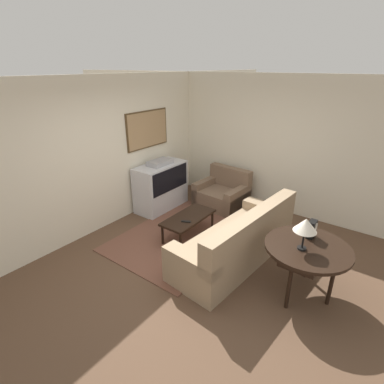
{
  "coord_description": "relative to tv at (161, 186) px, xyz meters",
  "views": [
    {
      "loc": [
        -3.06,
        -2.21,
        2.84
      ],
      "look_at": [
        0.86,
        0.71,
        0.75
      ],
      "focal_mm": 28.0,
      "sensor_mm": 36.0,
      "label": 1
    }
  ],
  "objects": [
    {
      "name": "ground_plane",
      "position": [
        -1.21,
        -1.78,
        -0.49
      ],
      "size": [
        12.0,
        12.0,
        0.0
      ],
      "primitive_type": "plane",
      "color": "brown"
    },
    {
      "name": "armchair",
      "position": [
        0.85,
        -1.0,
        -0.23
      ],
      "size": [
        0.88,
        1.04,
        0.8
      ],
      "rotation": [
        0.0,
        0.0,
        -1.64
      ],
      "color": "brown",
      "rests_on": "ground_plane"
    },
    {
      "name": "tv",
      "position": [
        0.0,
        0.0,
        0.0
      ],
      "size": [
        1.14,
        0.55,
        1.05
      ],
      "color": "silver",
      "rests_on": "ground_plane"
    },
    {
      "name": "mantel_clock",
      "position": [
        -0.6,
        -3.22,
        0.36
      ],
      "size": [
        0.15,
        0.1,
        0.24
      ],
      "color": "black",
      "rests_on": "console_table"
    },
    {
      "name": "wall_back",
      "position": [
        -1.19,
        0.35,
        0.86
      ],
      "size": [
        12.0,
        0.1,
        2.7
      ],
      "color": "beige",
      "rests_on": "ground_plane"
    },
    {
      "name": "area_rug",
      "position": [
        -0.66,
        -1.09,
        -0.49
      ],
      "size": [
        2.5,
        1.82,
        0.01
      ],
      "color": "brown",
      "rests_on": "ground_plane"
    },
    {
      "name": "remote",
      "position": [
        -0.78,
        -1.27,
        -0.09
      ],
      "size": [
        0.11,
        0.16,
        0.02
      ],
      "color": "black",
      "rests_on": "coffee_table"
    },
    {
      "name": "wall_right",
      "position": [
        1.42,
        -1.78,
        0.86
      ],
      "size": [
        0.06,
        12.0,
        2.7
      ],
      "color": "beige",
      "rests_on": "ground_plane"
    },
    {
      "name": "console_table",
      "position": [
        -0.84,
        -3.26,
        0.17
      ],
      "size": [
        1.07,
        1.07,
        0.73
      ],
      "color": "black",
      "rests_on": "ground_plane"
    },
    {
      "name": "table_lamp",
      "position": [
        -0.95,
        -3.21,
        0.57
      ],
      "size": [
        0.28,
        0.28,
        0.42
      ],
      "color": "black",
      "rests_on": "console_table"
    },
    {
      "name": "coffee_table",
      "position": [
        -0.6,
        -1.18,
        -0.14
      ],
      "size": [
        1.04,
        0.48,
        0.4
      ],
      "color": "black",
      "rests_on": "ground_plane"
    },
    {
      "name": "couch",
      "position": [
        -0.71,
        -2.21,
        -0.18
      ],
      "size": [
        2.31,
        1.05,
        0.92
      ],
      "rotation": [
        0.0,
        0.0,
        3.06
      ],
      "color": "#9E8466",
      "rests_on": "ground_plane"
    }
  ]
}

